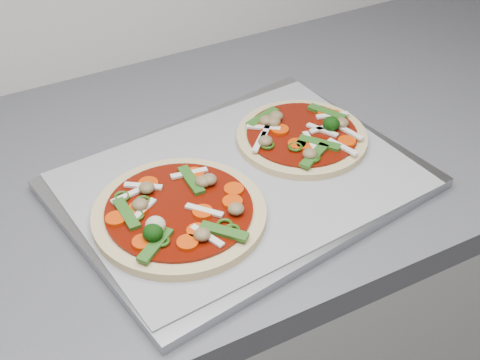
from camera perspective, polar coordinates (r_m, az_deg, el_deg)
name	(u,v)px	position (r m, az deg, el deg)	size (l,w,h in m)	color
countertop	(24,227)	(0.90, -17.95, -3.81)	(3.60, 0.60, 0.04)	#57575E
baking_tray	(241,184)	(0.88, 0.09, -0.35)	(0.45, 0.33, 0.01)	#98989D
parchment	(241,179)	(0.87, 0.09, 0.07)	(0.43, 0.31, 0.00)	gray
pizza_left	(179,213)	(0.81, -5.26, -2.82)	(0.25, 0.25, 0.04)	#D3BC81
pizza_right	(302,136)	(0.94, 5.31, 3.80)	(0.24, 0.24, 0.03)	#D3BC81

